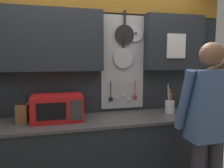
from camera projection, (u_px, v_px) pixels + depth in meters
base_cabinet_counter at (111, 158)px, 2.52m from camera, size 2.61×0.63×0.94m
back_wall_unit at (103, 65)px, 2.67m from camera, size 3.18×0.22×2.52m
microwave at (57, 108)px, 2.36m from camera, size 0.53×0.35×0.28m
knife_block at (23, 113)px, 2.27m from camera, size 0.12×0.16×0.27m
utensil_crock at (170, 106)px, 2.70m from camera, size 0.11×0.11×0.36m
person at (208, 119)px, 2.01m from camera, size 0.54×0.66×1.75m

